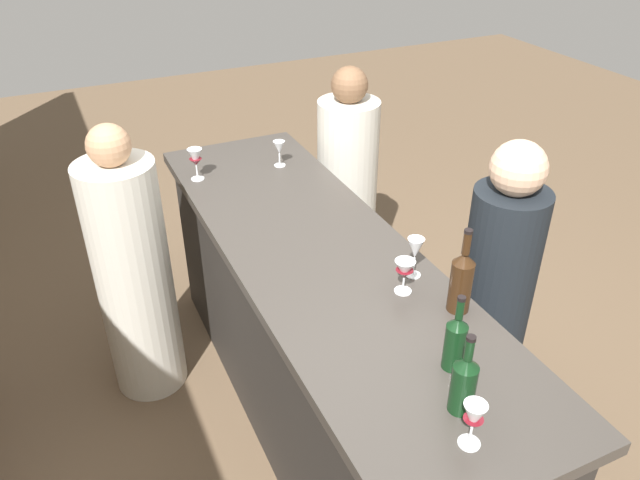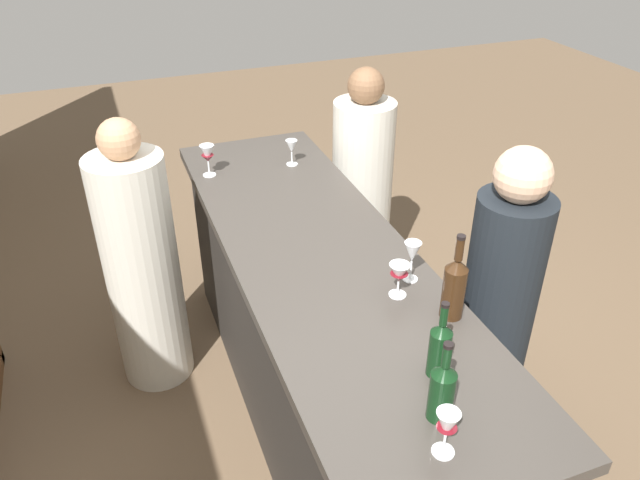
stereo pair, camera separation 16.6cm
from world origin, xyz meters
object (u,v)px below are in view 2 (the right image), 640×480
Objects in this scene: wine_glass_near_right at (292,147)px; wine_glass_far_center at (207,155)px; wine_bottle_leftmost_dark_green at (442,390)px; person_center_guest at (362,194)px; wine_glass_near_left at (412,253)px; person_right_guest at (142,269)px; wine_bottle_second_left_dark_green at (440,348)px; wine_glass_far_left at (447,427)px; person_left_guest at (497,311)px; wine_bottle_center_amber_brown at (454,286)px; wine_glass_near_center at (399,274)px.

wine_glass_near_right is 0.44m from wine_glass_far_center.
person_center_guest is at bearing -18.00° from wine_bottle_leftmost_dark_green.
wine_glass_near_left is (0.65, -0.25, 0.01)m from wine_bottle_leftmost_dark_green.
person_right_guest reaches higher than wine_glass_far_center.
wine_bottle_second_left_dark_green reaches higher than wine_glass_far_center.
person_center_guest is (1.33, -0.40, -0.47)m from wine_glass_near_left.
wine_bottle_second_left_dark_green is at bearing -26.38° from wine_glass_far_left.
wine_bottle_leftmost_dark_green is at bearing 175.29° from wine_glass_near_right.
wine_bottle_second_left_dark_green is 1.66m from wine_glass_near_right.
wine_glass_far_center is at bearing 24.23° from wine_glass_near_left.
person_left_guest is 1.02× the size of person_right_guest.
wine_bottle_second_left_dark_green is 1.82× the size of wine_glass_far_left.
wine_glass_near_left is at bearing 7.34° from wine_bottle_center_amber_brown.
wine_bottle_leftmost_dark_green is 0.59m from wine_glass_near_center.
person_center_guest is (1.30, 0.08, -0.04)m from person_left_guest.
person_right_guest is at bearing 39.30° from wine_bottle_center_amber_brown.
wine_glass_near_left is 0.12× the size of person_center_guest.
wine_bottle_second_left_dark_green is at bearing 170.42° from wine_glass_near_center.
wine_glass_near_right is 0.91× the size of wine_glass_far_left.
wine_glass_near_center is at bearing 35.33° from wine_bottle_center_amber_brown.
wine_glass_near_left is at bearing -1.86° from person_left_guest.
person_left_guest is (-1.17, -1.01, -0.42)m from wine_glass_far_center.
wine_bottle_center_amber_brown reaches higher than wine_glass_far_left.
wine_glass_near_center is 0.72m from wine_glass_far_left.
person_center_guest is at bearing -91.79° from person_left_guest.
wine_glass_near_right is at bearing 15.50° from person_center_guest.
wine_glass_near_center is 1.24m from wine_glass_near_right.
wine_glass_near_right is 0.10× the size of person_right_guest.
person_right_guest reaches higher than wine_glass_near_left.
person_right_guest is at bearing 119.42° from wine_glass_far_center.
person_center_guest reaches higher than wine_glass_near_right.
wine_bottle_center_amber_brown is at bearing -38.97° from wine_bottle_second_left_dark_green.
wine_glass_far_left is 0.11× the size of person_right_guest.
person_center_guest is 0.99× the size of person_right_guest.
wine_glass_far_left is 0.92× the size of wine_glass_far_center.
wine_glass_near_right is at bearing 5.17° from wine_bottle_center_amber_brown.
wine_bottle_leftmost_dark_green is 1.81m from person_right_guest.
wine_glass_near_left reaches higher than wine_glass_far_left.
wine_bottle_leftmost_dark_green is at bearing -24.37° from wine_glass_far_left.
wine_bottle_second_left_dark_green is 0.31m from wine_bottle_center_amber_brown.
wine_glass_near_center is (0.17, 0.12, -0.03)m from wine_bottle_center_amber_brown.
person_left_guest is at bearing -57.93° from wine_bottle_center_amber_brown.
wine_glass_near_left is 1.22× the size of wine_glass_near_center.
wine_bottle_leftmost_dark_green is at bearing 152.18° from wine_bottle_second_left_dark_green.
wine_bottle_center_amber_brown is at bearing -144.67° from wine_glass_near_center.
wine_bottle_leftmost_dark_green is 1.00× the size of wine_bottle_second_left_dark_green.
wine_bottle_leftmost_dark_green is at bearing 69.30° from person_center_guest.
person_right_guest is at bearing 103.75° from wine_glass_near_right.
person_center_guest reaches higher than wine_bottle_leftmost_dark_green.
wine_bottle_center_amber_brown is 1.99× the size of wine_glass_near_left.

